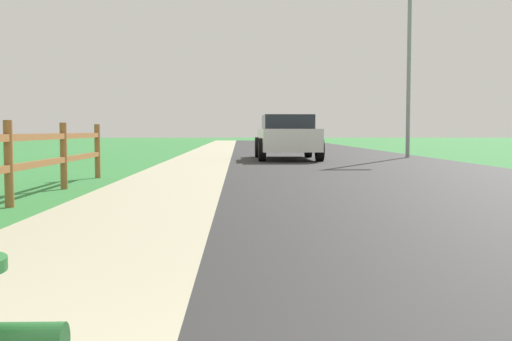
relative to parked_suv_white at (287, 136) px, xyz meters
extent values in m
plane|color=#337F3A|center=(-1.86, 4.78, -0.76)|extent=(120.00, 120.00, 0.00)
cube|color=#292929|center=(1.64, 6.78, -0.75)|extent=(7.00, 66.00, 0.01)
cube|color=#B0AA8C|center=(-4.86, 6.78, -0.75)|extent=(6.00, 66.00, 0.01)
cube|color=#337F3A|center=(-6.36, 6.78, -0.75)|extent=(5.00, 66.00, 0.00)
cylinder|color=#925E33|center=(-4.39, -12.93, -0.22)|extent=(0.11, 0.11, 1.07)
cylinder|color=#925E33|center=(-4.39, -10.56, -0.22)|extent=(0.11, 0.11, 1.07)
cylinder|color=#925E33|center=(-4.39, -8.19, -0.22)|extent=(0.11, 0.11, 1.07)
cube|color=white|center=(0.00, 0.02, -0.10)|extent=(1.83, 4.69, 0.70)
cube|color=#1E232B|center=(0.00, -0.07, 0.47)|extent=(1.59, 2.31, 0.46)
cylinder|color=black|center=(-0.91, 1.46, -0.40)|extent=(0.23, 0.72, 0.71)
cylinder|color=black|center=(0.88, 1.48, -0.40)|extent=(0.23, 0.72, 0.71)
cylinder|color=black|center=(-0.88, -1.44, -0.40)|extent=(0.23, 0.72, 0.71)
cylinder|color=black|center=(0.91, -1.42, -0.40)|extent=(0.23, 0.72, 0.71)
cylinder|color=gray|center=(4.35, 1.18, 2.49)|extent=(0.14, 0.14, 6.49)
camera|label=1|loc=(-1.58, -20.56, 0.19)|focal=43.64mm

